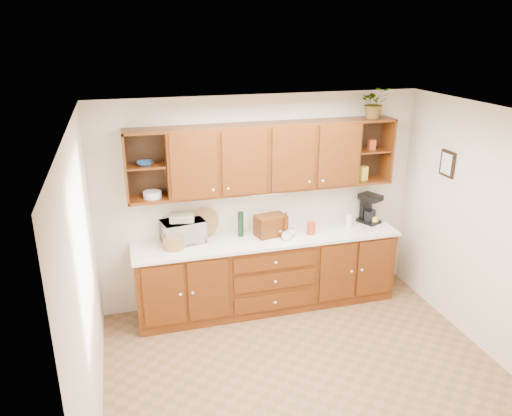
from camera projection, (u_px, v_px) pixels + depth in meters
floor at (309, 377)px, 5.03m from camera, size 4.00×4.00×0.00m
ceiling at (320, 120)px, 4.14m from camera, size 4.00×4.00×0.00m
back_wall at (261, 201)px, 6.17m from camera, size 4.00×0.00×4.00m
left_wall at (86, 290)px, 4.08m from camera, size 0.00×3.50×3.50m
right_wall at (496, 238)px, 5.09m from camera, size 0.00×3.50×3.50m
base_cabinets at (267, 273)px, 6.19m from camera, size 3.20×0.60×0.90m
countertop at (268, 239)px, 6.02m from camera, size 3.24×0.64×0.04m
upper_cabinets at (266, 157)px, 5.82m from camera, size 3.20×0.33×0.80m
undercabinet_light at (266, 193)px, 5.91m from camera, size 0.40×0.05×0.02m
framed_picture at (448, 164)px, 5.71m from camera, size 0.03×0.24×0.30m
wicker_basket at (174, 242)px, 5.68m from camera, size 0.27×0.27×0.15m
microwave at (183, 231)px, 5.84m from camera, size 0.54×0.41×0.27m
towel_stack at (182, 217)px, 5.78m from camera, size 0.31×0.25×0.08m
wine_bottle at (241, 224)px, 5.99m from camera, size 0.09×0.09×0.31m
woven_tray at (205, 235)px, 6.04m from camera, size 0.37×0.13×0.35m
bread_box at (271, 225)px, 6.02m from camera, size 0.40×0.29×0.26m
mug_tree at (285, 233)px, 5.99m from camera, size 0.30×0.29×0.32m
canister_red at (311, 228)px, 6.08m from camera, size 0.13×0.13×0.15m
canister_white at (349, 221)px, 6.26m from camera, size 0.09×0.09×0.17m
canister_yellow at (374, 220)px, 6.39m from camera, size 0.10×0.10×0.11m
coffee_maker at (369, 209)px, 6.42m from camera, size 0.29×0.33×0.38m
bowl_stack at (145, 163)px, 5.44m from camera, size 0.20×0.20×0.04m
plate_stack at (152, 195)px, 5.59m from camera, size 0.22×0.22×0.07m
pantry_box_yellow at (363, 173)px, 6.22m from camera, size 0.11×0.10×0.17m
pantry_box_red at (372, 145)px, 6.13m from camera, size 0.08×0.07×0.13m
potted_plant at (375, 103)px, 5.92m from camera, size 0.39×0.36×0.37m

